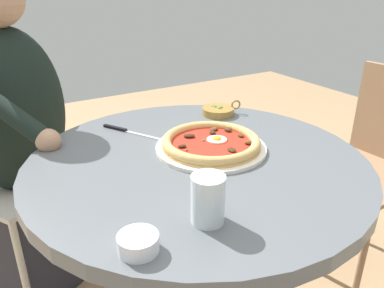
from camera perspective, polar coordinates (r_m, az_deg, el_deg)
dining_table at (r=1.08m, az=0.70°, el=-9.74°), size 0.89×0.89×0.73m
pizza_on_plate at (r=1.05m, az=2.87°, el=0.06°), size 0.30×0.30×0.04m
water_glass at (r=0.74m, az=2.39°, el=-8.65°), size 0.07×0.07×0.10m
steak_knife at (r=1.19m, az=-10.24°, el=2.07°), size 0.20×0.12×0.01m
ramekin_capers at (r=0.69m, az=-8.07°, el=-14.39°), size 0.07×0.07×0.03m
olive_pan at (r=1.32m, az=3.99°, el=4.99°), size 0.11×0.13×0.05m
diner_person at (r=1.51m, az=-23.66°, el=-2.64°), size 0.58×0.45×1.21m
cafe_chair_spare_near at (r=1.70m, az=25.79°, el=-1.35°), size 0.41×0.41×0.84m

